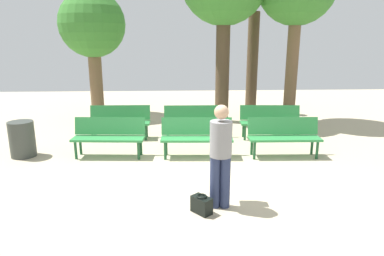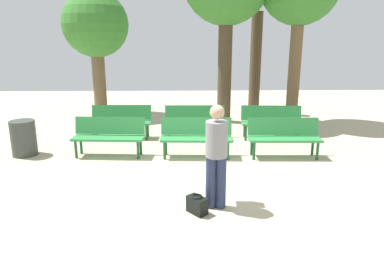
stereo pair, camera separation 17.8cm
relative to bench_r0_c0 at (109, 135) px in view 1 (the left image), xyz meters
name	(u,v)px [view 1 (the left image)]	position (x,y,z in m)	size (l,w,h in m)	color
ground_plane	(197,184)	(1.90, -1.69, -0.50)	(24.00, 24.00, 0.00)	#BCAD8E
bench_r0_c0	(109,135)	(0.00, 0.00, 0.00)	(1.63, 0.59, 0.87)	#2D8442
bench_r0_c1	(197,135)	(1.98, -0.11, 0.00)	(1.62, 0.55, 0.87)	#2D8442
bench_r0_c2	(284,134)	(3.95, -0.17, 0.00)	(1.61, 0.52, 0.87)	#2D8442
bench_r1_c0	(120,120)	(0.01, 1.48, 0.00)	(1.61, 0.50, 0.87)	#2D8442
bench_r1_c1	(194,120)	(2.00, 1.37, 0.00)	(1.61, 0.50, 0.87)	#2D8442
bench_r1_c2	(270,120)	(4.04, 1.29, 0.00)	(1.63, 0.58, 0.87)	#2D8442
tree_0	(92,26)	(-1.22, 4.44, 2.50)	(2.19, 2.19, 4.18)	brown
tree_2	(252,64)	(4.25, 4.68, 1.26)	(0.39, 0.39, 3.53)	#4C3A28
visitor_with_backpack	(220,150)	(2.20, -2.55, 0.43)	(0.36, 0.53, 1.65)	navy
handbag	(201,205)	(1.89, -2.77, -0.37)	(0.34, 0.36, 0.29)	black
trash_bin	(22,139)	(-1.96, 0.07, -0.10)	(0.55, 0.55, 0.81)	#383D38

